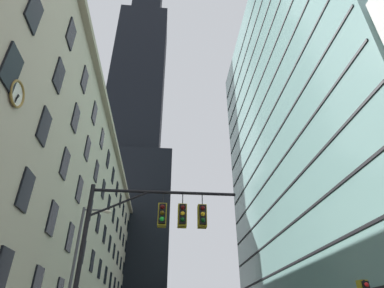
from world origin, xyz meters
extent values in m
cube|color=#BCAF93|center=(-17.57, 30.56, 12.56)|extent=(13.14, 73.13, 25.12)
cube|color=tan|center=(-10.75, 30.56, 24.42)|extent=(0.70, 73.13, 0.60)
cube|color=black|center=(-10.95, 8.00, 4.00)|extent=(0.14, 1.40, 2.20)
cube|color=black|center=(-10.95, 13.00, 4.00)|extent=(0.14, 1.40, 2.20)
cube|color=black|center=(-10.95, 8.00, 8.20)|extent=(0.14, 1.40, 2.20)
cube|color=black|center=(-10.95, 13.00, 8.20)|extent=(0.14, 1.40, 2.20)
cube|color=black|center=(-10.95, 18.00, 8.20)|extent=(0.14, 1.40, 2.20)
cube|color=black|center=(-10.95, 23.00, 8.20)|extent=(0.14, 1.40, 2.20)
cube|color=black|center=(-10.95, 28.00, 8.20)|extent=(0.14, 1.40, 2.20)
cube|color=black|center=(-10.95, 33.00, 8.20)|extent=(0.14, 1.40, 2.20)
cube|color=black|center=(-10.95, 38.00, 8.20)|extent=(0.14, 1.40, 2.20)
cube|color=black|center=(-10.95, 43.00, 8.20)|extent=(0.14, 1.40, 2.20)
cube|color=black|center=(-10.95, 48.00, 8.20)|extent=(0.14, 1.40, 2.20)
cube|color=black|center=(-10.95, 53.00, 8.20)|extent=(0.14, 1.40, 2.20)
cube|color=black|center=(-10.95, 3.00, 12.40)|extent=(0.14, 1.40, 2.20)
cube|color=black|center=(-10.95, 8.00, 12.40)|extent=(0.14, 1.40, 2.20)
cube|color=black|center=(-10.95, 13.00, 12.40)|extent=(0.14, 1.40, 2.20)
cube|color=black|center=(-10.95, 18.00, 12.40)|extent=(0.14, 1.40, 2.20)
cube|color=black|center=(-10.95, 23.00, 12.40)|extent=(0.14, 1.40, 2.20)
cube|color=black|center=(-10.95, 28.00, 12.40)|extent=(0.14, 1.40, 2.20)
cube|color=black|center=(-10.95, 33.00, 12.40)|extent=(0.14, 1.40, 2.20)
cube|color=black|center=(-10.95, 38.00, 12.40)|extent=(0.14, 1.40, 2.20)
cube|color=black|center=(-10.95, 43.00, 12.40)|extent=(0.14, 1.40, 2.20)
cube|color=black|center=(-10.95, 48.00, 12.40)|extent=(0.14, 1.40, 2.20)
cube|color=black|center=(-10.95, 53.00, 12.40)|extent=(0.14, 1.40, 2.20)
cube|color=black|center=(-10.95, 58.00, 12.40)|extent=(0.14, 1.40, 2.20)
cube|color=black|center=(-10.95, 3.00, 16.60)|extent=(0.14, 1.40, 2.20)
cube|color=black|center=(-10.95, 8.00, 16.60)|extent=(0.14, 1.40, 2.20)
cube|color=black|center=(-10.95, 13.00, 16.60)|extent=(0.14, 1.40, 2.20)
cube|color=black|center=(-10.95, 18.00, 16.60)|extent=(0.14, 1.40, 2.20)
cube|color=black|center=(-10.95, 23.00, 16.60)|extent=(0.14, 1.40, 2.20)
cube|color=black|center=(-10.95, 28.00, 16.60)|extent=(0.14, 1.40, 2.20)
cube|color=black|center=(-10.95, 33.00, 16.60)|extent=(0.14, 1.40, 2.20)
cube|color=black|center=(-10.95, 38.00, 16.60)|extent=(0.14, 1.40, 2.20)
cube|color=black|center=(-10.95, 43.00, 16.60)|extent=(0.14, 1.40, 2.20)
cube|color=black|center=(-10.95, 48.00, 16.60)|extent=(0.14, 1.40, 2.20)
cube|color=black|center=(-10.95, 53.00, 16.60)|extent=(0.14, 1.40, 2.20)
cube|color=black|center=(-10.95, 58.00, 16.60)|extent=(0.14, 1.40, 2.20)
cube|color=black|center=(-10.95, 8.00, 20.80)|extent=(0.14, 1.40, 2.20)
cube|color=black|center=(-10.95, 13.00, 20.80)|extent=(0.14, 1.40, 2.20)
cube|color=black|center=(-10.95, 18.00, 20.80)|extent=(0.14, 1.40, 2.20)
cube|color=black|center=(-10.95, 23.00, 20.80)|extent=(0.14, 1.40, 2.20)
cube|color=black|center=(-10.95, 28.00, 20.80)|extent=(0.14, 1.40, 2.20)
cube|color=black|center=(-10.95, 33.00, 20.80)|extent=(0.14, 1.40, 2.20)
cube|color=black|center=(-10.95, 38.00, 20.80)|extent=(0.14, 1.40, 2.20)
cube|color=black|center=(-10.95, 43.00, 20.80)|extent=(0.14, 1.40, 2.20)
cube|color=black|center=(-10.95, 48.00, 20.80)|extent=(0.14, 1.40, 2.20)
cube|color=black|center=(-10.95, 53.00, 20.80)|extent=(0.14, 1.40, 2.20)
cube|color=black|center=(-10.95, 58.00, 20.80)|extent=(0.14, 1.40, 2.20)
torus|color=olive|center=(-10.88, 4.08, 11.71)|extent=(0.13, 1.44, 1.44)
cylinder|color=silver|center=(-10.92, 4.08, 11.71)|extent=(0.05, 1.24, 1.24)
cube|color=black|center=(-10.85, 4.14, 11.56)|extent=(0.03, 0.22, 0.37)
cube|color=black|center=(-10.85, 4.11, 11.45)|extent=(0.03, 0.12, 0.55)
cube|color=black|center=(-13.84, 71.31, 20.58)|extent=(23.38, 23.38, 41.16)
cube|color=black|center=(-13.84, 71.31, 71.09)|extent=(16.36, 16.36, 59.87)
cube|color=gray|center=(19.59, 28.92, 28.73)|extent=(17.19, 47.08, 57.47)
cube|color=black|center=(10.96, 28.92, 8.00)|extent=(0.12, 46.08, 0.24)
cube|color=black|center=(10.96, 28.92, 12.00)|extent=(0.12, 46.08, 0.24)
cube|color=black|center=(10.96, 28.92, 16.00)|extent=(0.12, 46.08, 0.24)
cube|color=black|center=(10.96, 28.92, 20.00)|extent=(0.12, 46.08, 0.24)
cube|color=black|center=(10.96, 28.92, 24.00)|extent=(0.12, 46.08, 0.24)
cube|color=black|center=(10.96, 28.92, 28.00)|extent=(0.12, 46.08, 0.24)
cube|color=black|center=(10.96, 28.92, 32.00)|extent=(0.12, 46.08, 0.24)
cube|color=black|center=(10.96, 28.92, 36.00)|extent=(0.12, 46.08, 0.24)
cube|color=black|center=(10.96, 28.92, 40.00)|extent=(0.12, 46.08, 0.24)
cube|color=black|center=(10.96, 28.92, 44.00)|extent=(0.12, 46.08, 0.24)
cube|color=black|center=(10.96, 28.92, 48.00)|extent=(0.12, 46.08, 0.24)
cube|color=black|center=(10.96, 28.92, 52.00)|extent=(0.12, 46.08, 0.24)
cylinder|color=black|center=(-6.66, 5.08, 3.78)|extent=(0.20, 0.20, 7.26)
cylinder|color=black|center=(-3.33, 5.08, 7.16)|extent=(6.66, 0.14, 0.14)
cylinder|color=black|center=(-5.33, 5.08, 6.56)|extent=(2.74, 0.10, 1.39)
cylinder|color=black|center=(-3.42, 5.08, 6.86)|extent=(0.04, 0.04, 0.60)
cube|color=black|center=(-3.42, 5.08, 6.11)|extent=(0.30, 0.30, 0.90)
cube|color=olive|center=(-3.42, 5.25, 6.11)|extent=(0.40, 0.40, 1.04)
sphere|color=#450808|center=(-3.42, 4.92, 6.39)|extent=(0.20, 0.20, 0.20)
sphere|color=#4B3A08|center=(-3.42, 4.92, 6.11)|extent=(0.20, 0.20, 0.20)
sphere|color=green|center=(-3.42, 4.92, 5.83)|extent=(0.20, 0.20, 0.20)
cylinder|color=black|center=(-2.50, 5.08, 6.86)|extent=(0.04, 0.04, 0.60)
cube|color=black|center=(-2.50, 5.08, 6.11)|extent=(0.30, 0.30, 0.90)
cube|color=olive|center=(-2.50, 5.25, 6.11)|extent=(0.40, 0.40, 1.04)
sphere|color=#450808|center=(-2.50, 4.92, 6.39)|extent=(0.20, 0.20, 0.20)
sphere|color=yellow|center=(-2.50, 4.92, 6.11)|extent=(0.20, 0.20, 0.20)
sphere|color=#083D10|center=(-2.50, 4.92, 5.83)|extent=(0.20, 0.20, 0.20)
cylinder|color=black|center=(-1.58, 5.08, 6.86)|extent=(0.04, 0.04, 0.60)
cube|color=black|center=(-1.58, 5.08, 6.11)|extent=(0.30, 0.30, 0.90)
cube|color=olive|center=(-1.58, 5.25, 6.11)|extent=(0.40, 0.40, 1.04)
sphere|color=#450808|center=(-1.58, 4.92, 6.39)|extent=(0.20, 0.20, 0.20)
sphere|color=yellow|center=(-1.58, 4.92, 6.11)|extent=(0.20, 0.20, 0.20)
sphere|color=#083D10|center=(-1.58, 4.92, 5.83)|extent=(0.20, 0.20, 0.20)
sphere|color=red|center=(6.34, 6.56, 3.46)|extent=(0.20, 0.20, 0.20)
cylinder|color=#47474C|center=(-8.67, 11.94, 4.41)|extent=(0.18, 0.18, 8.53)
cylinder|color=#47474C|center=(-7.89, 11.94, 8.53)|extent=(1.57, 0.10, 0.10)
ellipsoid|color=#EFE5C6|center=(-7.10, 11.94, 8.43)|extent=(0.56, 0.32, 0.24)
camera|label=1|loc=(-3.30, -8.78, 1.53)|focal=29.45mm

